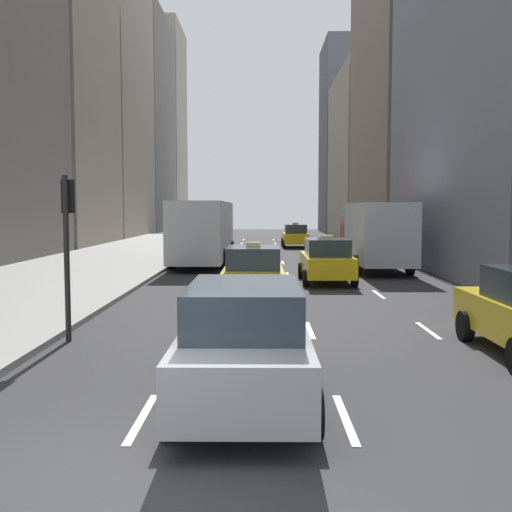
{
  "coord_description": "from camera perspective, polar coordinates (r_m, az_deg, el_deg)",
  "views": [
    {
      "loc": [
        1.44,
        -6.03,
        2.88
      ],
      "look_at": [
        1.29,
        11.71,
        1.48
      ],
      "focal_mm": 42.0,
      "sensor_mm": 36.0,
      "label": 1
    }
  ],
  "objects": [
    {
      "name": "traffic_light_pole",
      "position": [
        13.56,
        -17.52,
        2.32
      ],
      "size": [
        0.24,
        0.42,
        3.6
      ],
      "color": "black",
      "rests_on": "ground"
    },
    {
      "name": "taxi_lead",
      "position": [
        18.51,
        -0.25,
        -1.7
      ],
      "size": [
        2.02,
        4.4,
        1.87
      ],
      "color": "yellow",
      "rests_on": "ground"
    },
    {
      "name": "sedan_black_near",
      "position": [
        9.0,
        -1.07,
        -8.11
      ],
      "size": [
        2.02,
        4.96,
        1.8
      ],
      "color": "#9EA0A5",
      "rests_on": "ground"
    },
    {
      "name": "building_row_left",
      "position": [
        59.14,
        -15.16,
        14.85
      ],
      "size": [
        6.0,
        97.7,
        33.03
      ],
      "color": "gray",
      "rests_on": "ground"
    },
    {
      "name": "taxi_fourth",
      "position": [
        23.55,
        6.74,
        -0.4
      ],
      "size": [
        2.02,
        4.4,
        1.87
      ],
      "color": "yellow",
      "rests_on": "ground"
    },
    {
      "name": "city_bus",
      "position": [
        32.09,
        -4.96,
        2.53
      ],
      "size": [
        2.8,
        11.61,
        3.25
      ],
      "color": "#B7BCC1",
      "rests_on": "ground"
    },
    {
      "name": "box_truck",
      "position": [
        28.74,
        11.25,
        2.08
      ],
      "size": [
        2.58,
        8.4,
        3.15
      ],
      "color": "maroon",
      "rests_on": "ground"
    },
    {
      "name": "ground_plane",
      "position": [
        6.83,
        -12.54,
        -20.5
      ],
      "size": [
        160.0,
        160.0,
        0.0
      ],
      "primitive_type": "plane",
      "color": "#333335"
    },
    {
      "name": "building_row_right",
      "position": [
        43.49,
        15.32,
        18.15
      ],
      "size": [
        6.0,
        72.74,
        33.59
      ],
      "color": "#4C515B",
      "rests_on": "ground"
    },
    {
      "name": "sidewalk_left",
      "position": [
        34.21,
        -13.79,
        -0.34
      ],
      "size": [
        8.0,
        66.0,
        0.15
      ],
      "primitive_type": "cube",
      "color": "#9E9E99",
      "rests_on": "ground"
    },
    {
      "name": "taxi_third",
      "position": [
        45.07,
        3.76,
        1.94
      ],
      "size": [
        2.02,
        4.4,
        1.87
      ],
      "color": "yellow",
      "rests_on": "ground"
    },
    {
      "name": "lane_markings",
      "position": [
        29.19,
        2.77,
        -1.16
      ],
      "size": [
        5.72,
        56.0,
        0.01
      ],
      "color": "white",
      "rests_on": "ground"
    }
  ]
}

